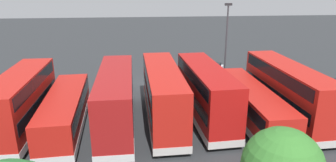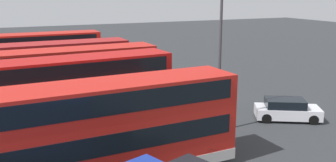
% 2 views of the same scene
% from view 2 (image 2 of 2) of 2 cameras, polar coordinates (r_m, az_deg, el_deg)
% --- Properties ---
extents(ground_plane, '(140.00, 140.00, 0.00)m').
position_cam_2_polar(ground_plane, '(31.09, 4.90, -2.25)').
color(ground_plane, '#2D3033').
extents(bus_double_decker_near_end, '(3.06, 11.73, 4.55)m').
position_cam_2_polar(bus_double_decker_near_end, '(17.07, -8.38, -7.03)').
color(bus_double_decker_near_end, red).
rests_on(bus_double_decker_near_end, ground).
extents(bus_single_deck_second, '(2.82, 11.93, 2.95)m').
position_cam_2_polar(bus_single_deck_second, '(20.24, -12.39, -6.38)').
color(bus_single_deck_second, red).
rests_on(bus_single_deck_second, ground).
extents(bus_double_decker_third, '(3.28, 10.91, 4.55)m').
position_cam_2_polar(bus_double_decker_third, '(23.54, -12.44, -1.48)').
color(bus_double_decker_third, '#B71411').
rests_on(bus_double_decker_third, ground).
extents(bus_double_decker_fourth, '(2.90, 11.70, 4.55)m').
position_cam_2_polar(bus_double_decker_fourth, '(26.90, -14.11, 0.29)').
color(bus_double_decker_fourth, red).
rests_on(bus_double_decker_fourth, ground).
extents(bus_double_decker_fifth, '(2.82, 11.40, 4.55)m').
position_cam_2_polar(bus_double_decker_fifth, '(30.39, -16.67, 1.61)').
color(bus_double_decker_fifth, '#A51919').
rests_on(bus_double_decker_fifth, ground).
extents(bus_single_deck_sixth, '(3.24, 10.95, 2.95)m').
position_cam_2_polar(bus_single_deck_sixth, '(34.35, -17.67, 1.45)').
color(bus_single_deck_sixth, red).
rests_on(bus_single_deck_sixth, ground).
extents(bus_double_decker_seventh, '(2.74, 10.21, 4.55)m').
position_cam_2_polar(bus_double_decker_seventh, '(37.35, -17.98, 3.64)').
color(bus_double_decker_seventh, red).
rests_on(bus_double_decker_seventh, ground).
extents(car_hatchback_silver, '(3.61, 4.50, 1.43)m').
position_cam_2_polar(car_hatchback_silver, '(26.37, 17.40, -4.13)').
color(car_hatchback_silver, silver).
rests_on(car_hatchback_silver, ground).
extents(lamp_post_tall, '(0.70, 0.30, 9.08)m').
position_cam_2_polar(lamp_post_tall, '(22.27, 7.85, 5.21)').
color(lamp_post_tall, '#38383D').
rests_on(lamp_post_tall, ground).
extents(waste_bin_yellow, '(0.60, 0.60, 0.95)m').
position_cam_2_polar(waste_bin_yellow, '(29.48, 6.02, -2.19)').
color(waste_bin_yellow, '#333338').
rests_on(waste_bin_yellow, ground).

